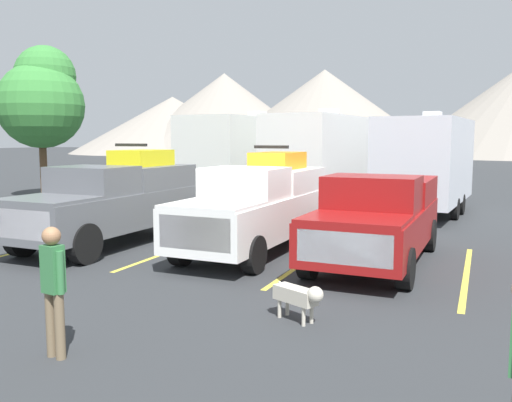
{
  "coord_description": "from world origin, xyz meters",
  "views": [
    {
      "loc": [
        5.42,
        -11.67,
        2.83
      ],
      "look_at": [
        0.0,
        1.16,
        1.2
      ],
      "focal_mm": 37.88,
      "sensor_mm": 36.0,
      "label": 1
    }
  ],
  "objects_px": {
    "pickup_truck_a": "(114,198)",
    "camper_trailer_a": "(246,155)",
    "pickup_truck_b": "(258,204)",
    "person_b": "(53,283)",
    "dog": "(300,296)",
    "camper_trailer_b": "(320,157)",
    "camper_trailer_c": "(426,160)",
    "pickup_truck_c": "(378,216)"
  },
  "relations": [
    {
      "from": "pickup_truck_a",
      "to": "pickup_truck_c",
      "type": "distance_m",
      "value": 6.95
    },
    {
      "from": "pickup_truck_a",
      "to": "person_b",
      "type": "relative_size",
      "value": 3.39
    },
    {
      "from": "pickup_truck_a",
      "to": "camper_trailer_c",
      "type": "height_order",
      "value": "camper_trailer_c"
    },
    {
      "from": "camper_trailer_b",
      "to": "dog",
      "type": "relative_size",
      "value": 7.7
    },
    {
      "from": "camper_trailer_a",
      "to": "dog",
      "type": "distance_m",
      "value": 15.08
    },
    {
      "from": "person_b",
      "to": "dog",
      "type": "bearing_deg",
      "value": 45.53
    },
    {
      "from": "pickup_truck_b",
      "to": "camper_trailer_b",
      "type": "relative_size",
      "value": 0.81
    },
    {
      "from": "pickup_truck_a",
      "to": "camper_trailer_a",
      "type": "distance_m",
      "value": 9.35
    },
    {
      "from": "camper_trailer_b",
      "to": "camper_trailer_c",
      "type": "xyz_separation_m",
      "value": [
        3.87,
        0.48,
        -0.07
      ]
    },
    {
      "from": "camper_trailer_a",
      "to": "person_b",
      "type": "distance_m",
      "value": 16.49
    },
    {
      "from": "pickup_truck_c",
      "to": "camper_trailer_b",
      "type": "bearing_deg",
      "value": 114.91
    },
    {
      "from": "camper_trailer_b",
      "to": "person_b",
      "type": "bearing_deg",
      "value": -86.82
    },
    {
      "from": "camper_trailer_a",
      "to": "dog",
      "type": "relative_size",
      "value": 8.79
    },
    {
      "from": "pickup_truck_c",
      "to": "camper_trailer_b",
      "type": "relative_size",
      "value": 0.77
    },
    {
      "from": "pickup_truck_c",
      "to": "dog",
      "type": "bearing_deg",
      "value": -94.3
    },
    {
      "from": "pickup_truck_a",
      "to": "camper_trailer_a",
      "type": "xyz_separation_m",
      "value": [
        -0.26,
        9.31,
        0.87
      ]
    },
    {
      "from": "pickup_truck_b",
      "to": "pickup_truck_a",
      "type": "bearing_deg",
      "value": -169.92
    },
    {
      "from": "camper_trailer_a",
      "to": "camper_trailer_c",
      "type": "bearing_deg",
      "value": -3.07
    },
    {
      "from": "pickup_truck_c",
      "to": "camper_trailer_c",
      "type": "xyz_separation_m",
      "value": [
        0.22,
        8.35,
        0.95
      ]
    },
    {
      "from": "pickup_truck_a",
      "to": "camper_trailer_b",
      "type": "distance_m",
      "value": 9.08
    },
    {
      "from": "camper_trailer_c",
      "to": "pickup_truck_a",
      "type": "bearing_deg",
      "value": -128.71
    },
    {
      "from": "pickup_truck_a",
      "to": "camper_trailer_c",
      "type": "relative_size",
      "value": 0.77
    },
    {
      "from": "camper_trailer_a",
      "to": "dog",
      "type": "height_order",
      "value": "camper_trailer_a"
    },
    {
      "from": "pickup_truck_c",
      "to": "camper_trailer_b",
      "type": "xyz_separation_m",
      "value": [
        -3.65,
        7.87,
        1.02
      ]
    },
    {
      "from": "camper_trailer_a",
      "to": "camper_trailer_c",
      "type": "relative_size",
      "value": 1.11
    },
    {
      "from": "pickup_truck_c",
      "to": "camper_trailer_c",
      "type": "bearing_deg",
      "value": 88.49
    },
    {
      "from": "person_b",
      "to": "camper_trailer_c",
      "type": "bearing_deg",
      "value": 78.87
    },
    {
      "from": "camper_trailer_b",
      "to": "camper_trailer_c",
      "type": "distance_m",
      "value": 3.91
    },
    {
      "from": "person_b",
      "to": "pickup_truck_b",
      "type": "bearing_deg",
      "value": 91.5
    },
    {
      "from": "camper_trailer_a",
      "to": "person_b",
      "type": "bearing_deg",
      "value": -74.63
    },
    {
      "from": "person_b",
      "to": "dog",
      "type": "height_order",
      "value": "person_b"
    },
    {
      "from": "camper_trailer_a",
      "to": "pickup_truck_c",
      "type": "bearing_deg",
      "value": -50.61
    },
    {
      "from": "person_b",
      "to": "dog",
      "type": "relative_size",
      "value": 1.81
    },
    {
      "from": "pickup_truck_c",
      "to": "camper_trailer_c",
      "type": "distance_m",
      "value": 8.41
    },
    {
      "from": "camper_trailer_c",
      "to": "dog",
      "type": "height_order",
      "value": "camper_trailer_c"
    },
    {
      "from": "camper_trailer_b",
      "to": "camper_trailer_c",
      "type": "height_order",
      "value": "camper_trailer_b"
    },
    {
      "from": "pickup_truck_b",
      "to": "camper_trailer_a",
      "type": "distance_m",
      "value": 9.61
    },
    {
      "from": "pickup_truck_a",
      "to": "person_b",
      "type": "bearing_deg",
      "value": -57.97
    },
    {
      "from": "pickup_truck_c",
      "to": "person_b",
      "type": "height_order",
      "value": "pickup_truck_c"
    },
    {
      "from": "camper_trailer_c",
      "to": "camper_trailer_b",
      "type": "bearing_deg",
      "value": -172.94
    },
    {
      "from": "person_b",
      "to": "dog",
      "type": "xyz_separation_m",
      "value": [
        2.48,
        2.52,
        -0.57
      ]
    },
    {
      "from": "pickup_truck_b",
      "to": "camper_trailer_b",
      "type": "bearing_deg",
      "value": 94.75
    }
  ]
}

